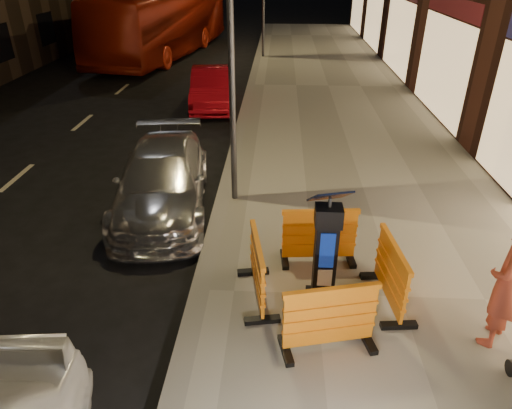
# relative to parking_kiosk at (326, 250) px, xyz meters

# --- Properties ---
(ground_plane) EXTENTS (120.00, 120.00, 0.00)m
(ground_plane) POSITION_rel_parking_kiosk_xyz_m (-1.83, 0.10, -1.02)
(ground_plane) COLOR black
(ground_plane) RESTS_ON ground
(sidewalk) EXTENTS (6.00, 60.00, 0.15)m
(sidewalk) POSITION_rel_parking_kiosk_xyz_m (1.17, 0.10, -0.94)
(sidewalk) COLOR gray
(sidewalk) RESTS_ON ground
(kerb) EXTENTS (0.30, 60.00, 0.15)m
(kerb) POSITION_rel_parking_kiosk_xyz_m (-1.83, 0.10, -0.94)
(kerb) COLOR slate
(kerb) RESTS_ON ground
(parking_kiosk) EXTENTS (0.62, 0.62, 1.73)m
(parking_kiosk) POSITION_rel_parking_kiosk_xyz_m (0.00, 0.00, 0.00)
(parking_kiosk) COLOR black
(parking_kiosk) RESTS_ON sidewalk
(barrier_front) EXTENTS (1.32, 0.78, 0.97)m
(barrier_front) POSITION_rel_parking_kiosk_xyz_m (0.00, -0.95, -0.38)
(barrier_front) COLOR orange
(barrier_front) RESTS_ON sidewalk
(barrier_back) EXTENTS (1.28, 0.62, 0.97)m
(barrier_back) POSITION_rel_parking_kiosk_xyz_m (0.00, 0.95, -0.38)
(barrier_back) COLOR orange
(barrier_back) RESTS_ON sidewalk
(barrier_kerbside) EXTENTS (0.72, 1.31, 0.97)m
(barrier_kerbside) POSITION_rel_parking_kiosk_xyz_m (-0.95, 0.00, -0.38)
(barrier_kerbside) COLOR orange
(barrier_kerbside) RESTS_ON sidewalk
(barrier_bldgside) EXTENTS (0.64, 1.29, 0.97)m
(barrier_bldgside) POSITION_rel_parking_kiosk_xyz_m (0.95, 0.00, -0.38)
(barrier_bldgside) COLOR orange
(barrier_bldgside) RESTS_ON sidewalk
(car_silver) EXTENTS (2.30, 4.50, 1.25)m
(car_silver) POSITION_rel_parking_kiosk_xyz_m (-3.02, 2.89, -1.02)
(car_silver) COLOR silver
(car_silver) RESTS_ON ground
(car_red) EXTENTS (1.75, 3.99, 1.27)m
(car_red) POSITION_rel_parking_kiosk_xyz_m (-2.98, 10.02, -1.02)
(car_red) COLOR #A40A16
(car_red) RESTS_ON ground
(bus_doubledecker) EXTENTS (4.72, 12.40, 3.37)m
(bus_doubledecker) POSITION_rel_parking_kiosk_xyz_m (-6.62, 18.93, -1.02)
(bus_doubledecker) COLOR maroon
(bus_doubledecker) RESTS_ON ground
(man) EXTENTS (0.75, 0.79, 1.82)m
(man) POSITION_rel_parking_kiosk_xyz_m (2.17, -0.69, 0.04)
(man) COLOR #953827
(man) RESTS_ON sidewalk
(street_lamp_mid) EXTENTS (0.12, 0.12, 6.00)m
(street_lamp_mid) POSITION_rel_parking_kiosk_xyz_m (-1.58, 3.10, 2.13)
(street_lamp_mid) COLOR #3F3F44
(street_lamp_mid) RESTS_ON sidewalk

